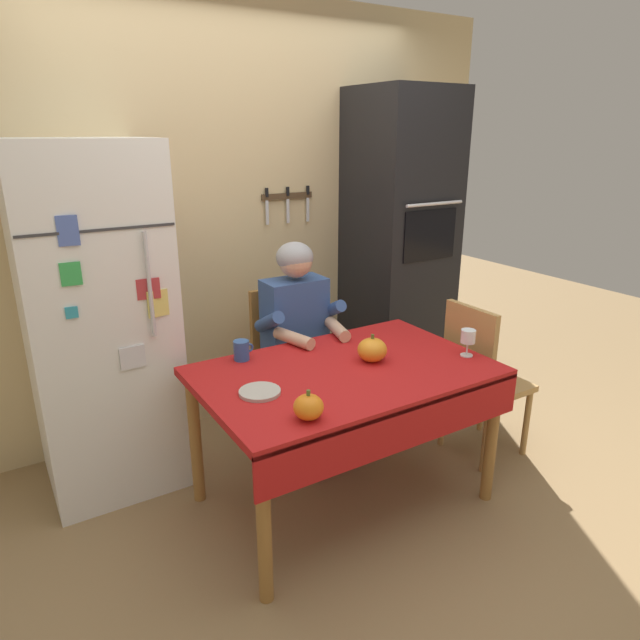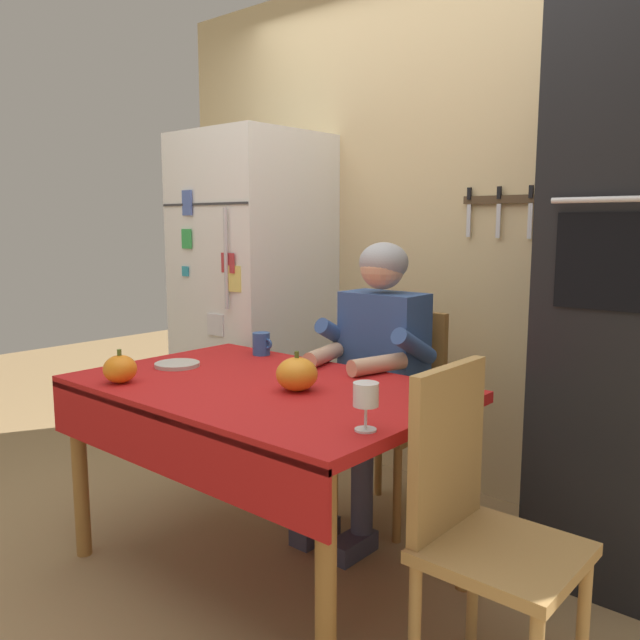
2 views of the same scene
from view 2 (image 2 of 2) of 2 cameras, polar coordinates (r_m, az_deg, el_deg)
ground_plane at (r=2.63m, az=-6.57°, el=-21.82°), size 10.00×10.00×0.00m
back_wall_assembly at (r=3.30m, az=11.30°, el=7.93°), size 3.70×0.13×2.60m
refrigerator at (r=3.64m, az=-5.84°, el=1.79°), size 0.68×0.71×1.80m
dining_table at (r=2.42m, az=-5.49°, el=-7.59°), size 1.40×0.90×0.74m
chair_behind_person at (r=2.99m, az=6.89°, el=-7.34°), size 0.40×0.40×0.93m
seated_person at (r=2.78m, az=4.79°, el=-3.70°), size 0.47×0.55×1.25m
chair_right_side at (r=1.94m, az=13.69°, el=-16.51°), size 0.40×0.40×0.93m
coffee_mug at (r=2.91m, az=-5.17°, el=-2.09°), size 0.11×0.08×0.10m
wine_glass at (r=1.85m, az=4.06°, el=-6.75°), size 0.07×0.07×0.14m
pumpkin_large at (r=2.29m, az=-2.05°, el=-4.77°), size 0.15×0.15×0.14m
pumpkin_medium at (r=2.51m, az=-17.18°, el=-4.14°), size 0.12×0.12×0.13m
serving_tray at (r=2.74m, az=-12.44°, el=-3.84°), size 0.18×0.18×0.02m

